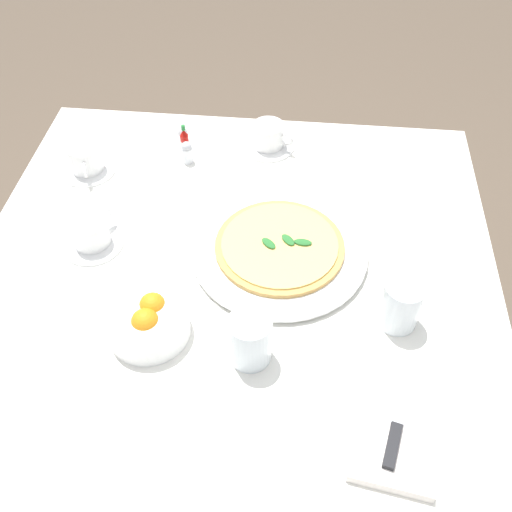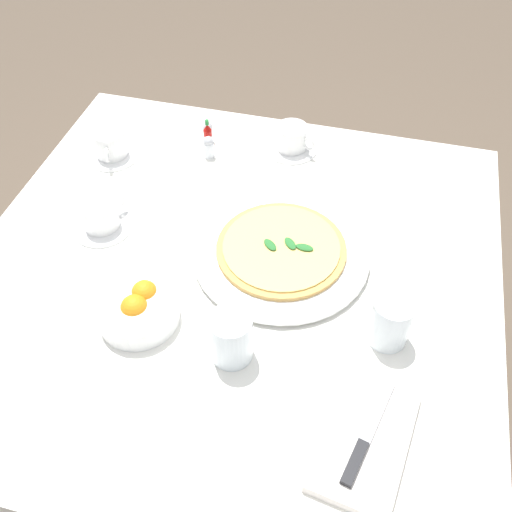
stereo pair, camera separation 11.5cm
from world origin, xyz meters
TOP-DOWN VIEW (x-y plane):
  - ground_plane at (0.00, 0.00)m, footprint 8.00×8.00m
  - dining_table at (0.00, 0.00)m, footprint 1.06×1.06m
  - pizza_plate at (0.06, -0.09)m, footprint 0.36×0.36m
  - pizza at (0.06, -0.09)m, footprint 0.26×0.26m
  - coffee_cup_back_corner at (0.05, 0.30)m, footprint 0.13×0.13m
  - coffee_cup_center_back at (0.28, 0.38)m, footprint 0.13×0.13m
  - coffee_cup_far_left at (0.41, -0.04)m, footprint 0.13×0.13m
  - water_glass_near_left at (-0.19, -0.06)m, footprint 0.07×0.07m
  - water_glass_near_right at (-0.09, -0.32)m, footprint 0.07×0.07m
  - napkin_folded at (-0.30, -0.31)m, footprint 0.24×0.16m
  - dinner_knife at (-0.30, -0.31)m, footprint 0.19×0.07m
  - citrus_bowl at (-0.16, 0.13)m, footprint 0.15×0.15m
  - hot_sauce_bottle at (0.36, 0.16)m, footprint 0.02×0.02m
  - salt_shaker at (0.39, 0.17)m, footprint 0.03×0.03m
  - pepper_shaker at (0.34, 0.15)m, footprint 0.03×0.03m

SIDE VIEW (x-z plane):
  - ground_plane at x=0.00m, z-range 0.00..0.00m
  - dining_table at x=0.00m, z-range 0.24..0.98m
  - napkin_folded at x=-0.30m, z-range 0.75..0.77m
  - pizza_plate at x=0.06m, z-range 0.75..0.77m
  - dinner_knife at x=-0.30m, z-range 0.77..0.78m
  - pizza at x=0.06m, z-range 0.76..0.78m
  - salt_shaker at x=0.39m, z-range 0.74..0.80m
  - pepper_shaker at x=0.34m, z-range 0.74..0.80m
  - citrus_bowl at x=-0.16m, z-range 0.74..0.80m
  - coffee_cup_back_corner at x=0.05m, z-range 0.74..0.81m
  - coffee_cup_far_left at x=0.41m, z-range 0.74..0.81m
  - coffee_cup_center_back at x=0.28m, z-range 0.74..0.81m
  - hot_sauce_bottle at x=0.36m, z-range 0.74..0.82m
  - water_glass_near_left at x=-0.19m, z-range 0.74..0.84m
  - water_glass_near_right at x=-0.09m, z-range 0.74..0.84m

